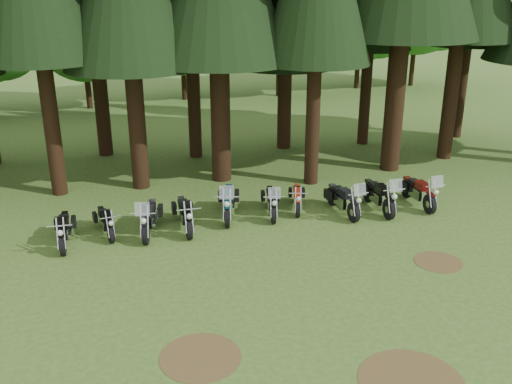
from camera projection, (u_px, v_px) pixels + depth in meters
ground at (299, 292)px, 14.98m from camera, size 120.00×120.00×0.00m
decid_3 at (87, 36)px, 34.83m from camera, size 6.12×5.95×7.65m
decid_4 at (186, 34)px, 37.57m from camera, size 5.93×5.76×7.41m
decid_5 at (286, 3)px, 38.10m from camera, size 8.45×8.21×10.56m
decid_6 at (366, 17)px, 41.32m from camera, size 7.06×6.86×8.82m
decid_7 at (425, 1)px, 41.99m from camera, size 8.44×8.20×10.55m
dirt_patch_0 at (200, 357)px, 12.41m from camera, size 1.80×1.80×0.01m
dirt_patch_1 at (438, 262)px, 16.59m from camera, size 1.40×1.40×0.01m
dirt_patch_2 at (412, 382)px, 11.64m from camera, size 2.20×2.20×0.01m
motorcycle_0 at (64, 231)px, 17.57m from camera, size 0.33×2.19×0.89m
motorcycle_1 at (106, 223)px, 18.27m from camera, size 0.45×1.97×0.80m
motorcycle_2 at (149, 219)px, 18.32m from camera, size 0.86×2.39×1.51m
motorcycle_3 at (185, 215)px, 18.66m from camera, size 0.34×2.33×0.95m
motorcycle_4 at (228, 203)px, 19.55m from camera, size 0.95×2.49×1.57m
motorcycle_5 at (271, 202)px, 19.79m from camera, size 0.75×2.21×1.39m
motorcycle_6 at (297, 198)px, 20.27m from camera, size 0.73×1.94×0.81m
motorcycle_7 at (343, 200)px, 19.89m from camera, size 0.47×2.35×1.48m
motorcycle_8 at (379, 196)px, 20.16m from camera, size 0.48×2.47×1.56m
motorcycle_9 at (418, 192)px, 20.61m from camera, size 0.45×2.38×1.50m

